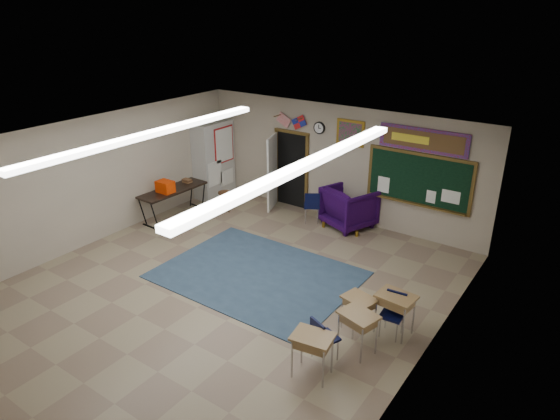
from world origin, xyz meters
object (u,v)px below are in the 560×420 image
Objects in this scene: student_desk_front_right at (395,312)px; wooden_stool at (225,201)px; folding_table at (174,202)px; wingback_armchair at (349,207)px; student_desk_front_left at (358,312)px.

student_desk_front_right is 1.31× the size of wooden_stool.
student_desk_front_right is at bearing -9.29° from folding_table.
wingback_armchair is at bearing 133.00° from student_desk_front_right.
folding_table is at bearing 178.85° from student_desk_front_left.
folding_table is (-6.85, 1.37, 0.01)m from student_desk_front_right.
student_desk_front_right is at bearing 41.74° from student_desk_front_left.
folding_table is (-4.09, -2.18, -0.09)m from wingback_armchair.
folding_table reaches higher than wingback_armchair.
student_desk_front_right reaches higher than wooden_stool.
wooden_stool is at bearing 52.19° from folding_table.
wingback_armchair is 0.59× the size of folding_table.
wingback_armchair is 4.50m from student_desk_front_right.
folding_table is 3.36× the size of wooden_stool.
student_desk_front_left is 6.07m from wooden_stool.
folding_table is at bearing 173.78° from student_desk_front_right.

